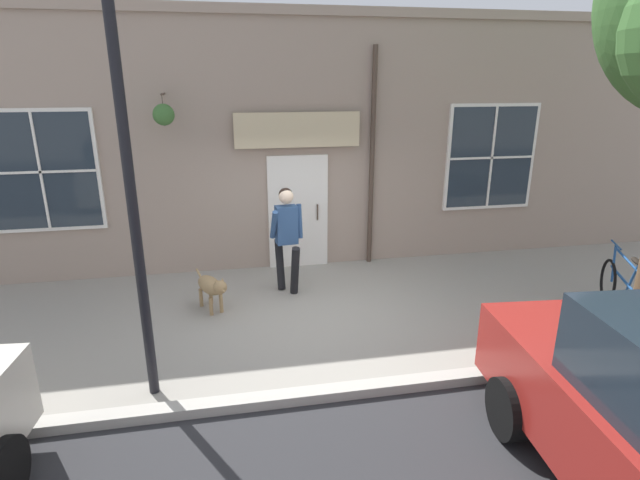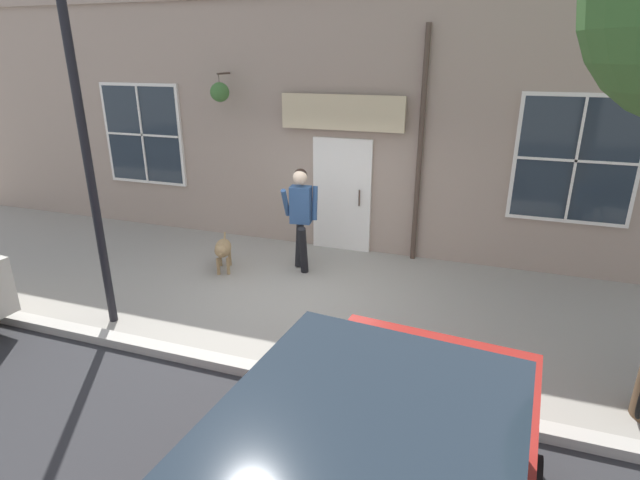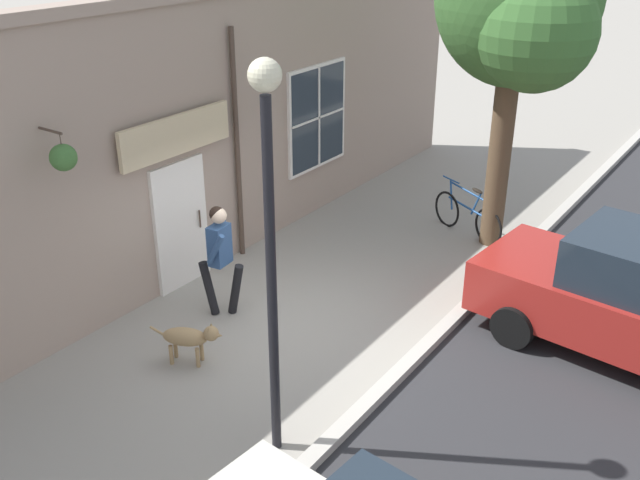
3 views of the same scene
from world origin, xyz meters
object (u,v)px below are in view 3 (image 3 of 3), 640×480
at_px(dog_on_leash, 190,337).
at_px(street_tree_by_curb, 522,7).
at_px(street_lamp, 269,212).
at_px(pedestrian_walking, 220,250).
at_px(leaning_bicycle, 467,215).

height_order(dog_on_leash, street_tree_by_curb, street_tree_by_curb).
distance_m(dog_on_leash, street_lamp, 3.28).
bearing_deg(dog_on_leash, street_lamp, -17.79).
bearing_deg(pedestrian_walking, leaning_bicycle, 69.63).
height_order(street_tree_by_curb, street_lamp, street_tree_by_curb).
distance_m(pedestrian_walking, street_tree_by_curb, 6.11).
xyz_separation_m(dog_on_leash, street_lamp, (1.99, -0.64, 2.54)).
relative_size(dog_on_leash, street_tree_by_curb, 0.16).
height_order(leaning_bicycle, street_lamp, street_lamp).
bearing_deg(leaning_bicycle, street_tree_by_curb, -16.73).
relative_size(street_tree_by_curb, street_lamp, 1.32).
height_order(pedestrian_walking, street_lamp, street_lamp).
xyz_separation_m(pedestrian_walking, dog_on_leash, (0.51, -1.22, -0.67)).
relative_size(dog_on_leash, street_lamp, 0.22).
relative_size(leaning_bicycle, street_lamp, 0.37).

